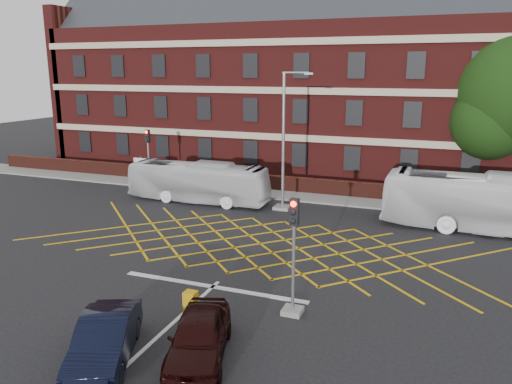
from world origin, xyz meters
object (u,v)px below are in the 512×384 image
(traffic_light_near, at_px, (293,268))
(street_lamp, at_px, (284,164))
(utility_cabinet, at_px, (191,304))
(car_maroon, at_px, (199,336))
(bus_left, at_px, (198,182))
(car_navy, at_px, (105,340))
(direction_signs, at_px, (141,168))
(traffic_light_far, at_px, (149,164))
(bus_right, at_px, (493,204))

(traffic_light_near, height_order, street_lamp, street_lamp)
(traffic_light_near, bearing_deg, utility_cabinet, -155.99)
(utility_cabinet, bearing_deg, car_maroon, -56.35)
(bus_left, bearing_deg, car_maroon, -152.39)
(car_navy, bearing_deg, direction_signs, 97.12)
(bus_left, relative_size, utility_cabinet, 10.11)
(car_maroon, bearing_deg, direction_signs, 109.77)
(traffic_light_near, xyz_separation_m, street_lamp, (-4.54, 13.05, 1.09))
(car_navy, relative_size, street_lamp, 0.51)
(car_maroon, relative_size, traffic_light_far, 0.98)
(bus_left, relative_size, bus_right, 0.84)
(direction_signs, bearing_deg, car_navy, -59.05)
(utility_cabinet, bearing_deg, bus_right, 53.22)
(traffic_light_far, bearing_deg, street_lamp, -11.24)
(bus_right, xyz_separation_m, traffic_light_near, (-7.27, -12.68, 0.17))
(street_lamp, height_order, utility_cabinet, street_lamp)
(car_maroon, relative_size, traffic_light_near, 0.98)
(bus_left, height_order, car_navy, bus_left)
(car_maroon, relative_size, utility_cabinet, 4.44)
(traffic_light_near, distance_m, direction_signs, 22.55)
(bus_right, relative_size, car_navy, 2.66)
(bus_left, height_order, traffic_light_far, traffic_light_far)
(bus_left, xyz_separation_m, direction_signs, (-6.14, 2.58, 0.05))
(bus_right, height_order, traffic_light_far, traffic_light_far)
(street_lamp, distance_m, direction_signs, 12.28)
(bus_left, height_order, bus_right, bus_right)
(traffic_light_near, relative_size, direction_signs, 1.94)
(traffic_light_near, relative_size, traffic_light_far, 1.00)
(street_lamp, height_order, direction_signs, street_lamp)
(bus_left, bearing_deg, street_lamp, -87.08)
(bus_right, xyz_separation_m, utility_cabinet, (-10.58, -14.16, -1.12))
(car_maroon, bearing_deg, car_navy, -173.00)
(bus_right, relative_size, traffic_light_far, 2.67)
(direction_signs, height_order, utility_cabinet, direction_signs)
(bus_left, relative_size, car_maroon, 2.28)
(direction_signs, bearing_deg, car_maroon, -52.41)
(bus_right, bearing_deg, street_lamp, 89.24)
(car_navy, xyz_separation_m, direction_signs, (-12.14, 20.24, 0.67))
(bus_right, height_order, street_lamp, street_lamp)
(car_navy, distance_m, utility_cabinet, 3.57)
(street_lamp, bearing_deg, traffic_light_far, 168.76)
(utility_cabinet, bearing_deg, car_navy, -107.25)
(bus_left, bearing_deg, direction_signs, 67.37)
(bus_right, bearing_deg, utility_cabinet, 144.26)
(car_navy, height_order, traffic_light_near, traffic_light_near)
(bus_left, distance_m, bus_right, 17.64)
(direction_signs, bearing_deg, bus_right, -6.43)
(traffic_light_far, xyz_separation_m, direction_signs, (-0.80, 0.09, -0.39))
(traffic_light_near, height_order, direction_signs, traffic_light_near)
(traffic_light_near, relative_size, street_lamp, 0.51)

